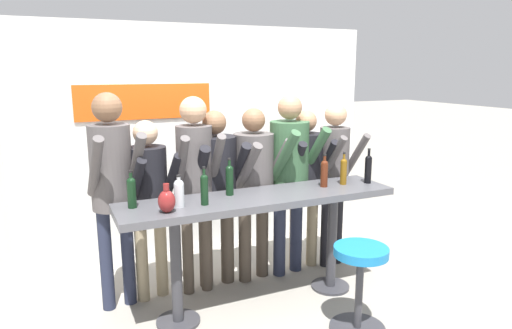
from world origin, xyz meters
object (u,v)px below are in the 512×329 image
(person_center, at_px, (216,181))
(bar_stool, at_px, (360,275))
(wine_bottle_1, at_px, (179,192))
(wine_bottle_2, at_px, (368,168))
(tasting_table, at_px, (260,214))
(person_center_right, at_px, (254,176))
(person_right, at_px, (290,166))
(decorative_vase, at_px, (167,201))
(wine_bottle_4, at_px, (204,188))
(person_far_left, at_px, (112,177))
(wine_bottle_6, at_px, (344,170))
(person_rightmost, at_px, (335,166))
(wine_bottle_0, at_px, (324,172))
(wine_bottle_3, at_px, (230,178))
(person_left, at_px, (149,191))
(wine_bottle_5, at_px, (132,191))
(person_center_left, at_px, (195,172))
(person_far_right, at_px, (305,172))

(person_center, bearing_deg, bar_stool, -57.99)
(wine_bottle_1, bearing_deg, wine_bottle_2, 0.16)
(tasting_table, relative_size, person_center_right, 1.42)
(person_right, xyz_separation_m, decorative_vase, (-1.35, -0.59, -0.03))
(person_center_right, xyz_separation_m, wine_bottle_4, (-0.67, -0.55, 0.09))
(person_far_left, bearing_deg, wine_bottle_4, -48.10)
(person_far_left, bearing_deg, person_center_right, -7.02)
(wine_bottle_6, bearing_deg, person_rightmost, 66.05)
(person_center, distance_m, person_rightmost, 1.25)
(bar_stool, bearing_deg, wine_bottle_4, 148.84)
(wine_bottle_0, xyz_separation_m, wine_bottle_2, (0.45, -0.05, 0.01))
(person_center, relative_size, wine_bottle_3, 5.27)
(wine_bottle_0, height_order, wine_bottle_3, wine_bottle_3)
(person_left, xyz_separation_m, wine_bottle_0, (1.48, -0.48, 0.13))
(wine_bottle_0, bearing_deg, person_center, 149.83)
(tasting_table, xyz_separation_m, wine_bottle_1, (-0.70, -0.04, 0.28))
(person_rightmost, height_order, wine_bottle_4, person_rightmost)
(wine_bottle_4, bearing_deg, wine_bottle_2, 1.11)
(wine_bottle_1, height_order, wine_bottle_2, wine_bottle_2)
(person_center, distance_m, person_right, 0.75)
(person_right, relative_size, wine_bottle_5, 6.16)
(bar_stool, xyz_separation_m, wine_bottle_5, (-1.57, 0.79, 0.66))
(person_left, bearing_deg, wine_bottle_2, -26.61)
(wine_bottle_5, relative_size, decorative_vase, 1.33)
(person_rightmost, height_order, wine_bottle_6, person_rightmost)
(wine_bottle_0, xyz_separation_m, wine_bottle_5, (-1.68, 0.07, -0.00))
(person_right, height_order, wine_bottle_4, person_right)
(bar_stool, bearing_deg, decorative_vase, 157.55)
(tasting_table, distance_m, person_rightmost, 1.16)
(person_rightmost, bearing_deg, person_right, 174.13)
(bar_stool, distance_m, person_center_left, 1.64)
(person_left, relative_size, person_right, 0.90)
(decorative_vase, bearing_deg, wine_bottle_3, 22.80)
(wine_bottle_1, relative_size, wine_bottle_3, 0.80)
(wine_bottle_1, distance_m, wine_bottle_5, 0.36)
(wine_bottle_0, xyz_separation_m, decorative_vase, (-1.47, -0.15, -0.05))
(person_rightmost, distance_m, wine_bottle_3, 1.31)
(person_far_left, distance_m, wine_bottle_4, 0.82)
(wine_bottle_3, xyz_separation_m, wine_bottle_5, (-0.81, -0.03, -0.01))
(person_left, height_order, person_rightmost, person_rightmost)
(person_left, relative_size, wine_bottle_3, 5.09)
(person_far_right, xyz_separation_m, wine_bottle_6, (0.11, -0.50, 0.12))
(tasting_table, height_order, person_far_left, person_far_left)
(tasting_table, xyz_separation_m, wine_bottle_3, (-0.23, 0.12, 0.30))
(person_rightmost, height_order, wine_bottle_0, person_rightmost)
(person_center_right, distance_m, person_rightmost, 0.88)
(bar_stool, relative_size, wine_bottle_5, 2.40)
(person_far_left, relative_size, person_far_right, 1.13)
(person_center_left, height_order, wine_bottle_1, person_center_left)
(person_far_right, relative_size, wine_bottle_4, 5.37)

